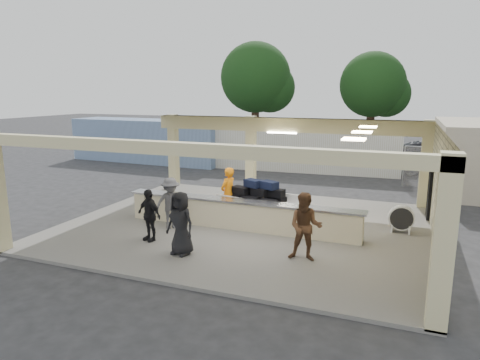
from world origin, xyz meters
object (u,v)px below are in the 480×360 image
at_px(baggage_counter, 240,215).
at_px(passenger_b, 149,215).
at_px(car_dark, 431,155).
at_px(passenger_a, 305,227).
at_px(passenger_d, 181,223).
at_px(passenger_c, 171,203).
at_px(container_blue, 148,141).
at_px(container_white, 292,147).
at_px(baggage_handler, 228,194).
at_px(car_white_a, 453,164).
at_px(luggage_cart, 257,199).
at_px(drum_fan, 401,218).

bearing_deg(baggage_counter, passenger_b, -136.33).
bearing_deg(car_dark, passenger_b, 156.33).
height_order(passenger_a, car_dark, passenger_a).
relative_size(baggage_counter, passenger_b, 5.06).
xyz_separation_m(passenger_d, car_dark, (7.22, 18.45, -0.22)).
height_order(passenger_c, container_blue, container_blue).
bearing_deg(passenger_d, passenger_c, 138.65).
bearing_deg(container_white, baggage_counter, -86.58).
relative_size(baggage_handler, car_white_a, 0.38).
bearing_deg(baggage_handler, car_white_a, 162.38).
xyz_separation_m(passenger_c, container_blue, (-8.92, 12.38, 0.43)).
distance_m(baggage_counter, car_white_a, 14.84).
distance_m(baggage_counter, luggage_cart, 1.12).
bearing_deg(car_white_a, container_white, 114.63).
bearing_deg(passenger_b, luggage_cart, 68.93).
bearing_deg(container_white, car_white_a, 1.29).
height_order(luggage_cart, container_white, container_white).
distance_m(baggage_handler, passenger_a, 4.34).
bearing_deg(container_blue, passenger_b, -54.53).
distance_m(luggage_cart, passenger_b, 3.97).
bearing_deg(car_dark, baggage_counter, 159.86).
bearing_deg(luggage_cart, passenger_b, -112.38).
xyz_separation_m(baggage_counter, container_blue, (-11.09, 11.58, 0.81)).
distance_m(baggage_handler, container_white, 11.39).
relative_size(passenger_b, container_white, 0.13).
bearing_deg(car_white_a, baggage_handler, 166.00).
height_order(luggage_cart, passenger_d, passenger_d).
xyz_separation_m(luggage_cart, passenger_c, (-2.43, -1.85, 0.07)).
bearing_deg(car_dark, luggage_cart, 159.28).
xyz_separation_m(luggage_cart, baggage_handler, (-1.02, -0.25, 0.16)).
bearing_deg(passenger_c, passenger_a, -60.15).
xyz_separation_m(luggage_cart, car_white_a, (7.24, 11.76, -0.17)).
height_order(drum_fan, passenger_d, passenger_d).
relative_size(car_white_a, container_white, 0.41).
bearing_deg(drum_fan, baggage_counter, -167.19).
height_order(luggage_cart, container_blue, container_blue).
distance_m(passenger_d, car_dark, 19.81).
xyz_separation_m(drum_fan, passenger_d, (-5.77, -4.28, 0.43)).
xyz_separation_m(passenger_a, car_white_a, (4.86, 14.71, -0.32)).
height_order(drum_fan, container_blue, container_blue).
bearing_deg(car_dark, container_white, 116.66).
height_order(baggage_handler, car_dark, baggage_handler).
bearing_deg(container_blue, car_dark, 15.58).
bearing_deg(baggage_counter, container_white, 96.22).
bearing_deg(passenger_b, passenger_c, 106.32).
distance_m(drum_fan, car_dark, 14.24).
bearing_deg(drum_fan, baggage_handler, -176.89).
relative_size(passenger_b, passenger_d, 0.90).
bearing_deg(car_white_a, container_blue, 114.31).
height_order(passenger_d, container_white, container_white).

